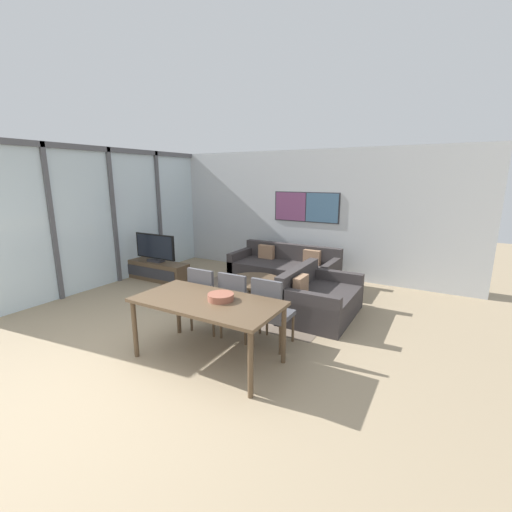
# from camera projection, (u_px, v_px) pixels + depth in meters

# --- Properties ---
(ground_plane) EXTENTS (24.00, 24.00, 0.00)m
(ground_plane) POSITION_uv_depth(u_px,v_px,m) (120.00, 384.00, 3.75)
(ground_plane) COLOR #9E896B
(wall_back) EXTENTS (7.43, 0.09, 2.80)m
(wall_back) POSITION_uv_depth(u_px,v_px,m) (303.00, 213.00, 7.79)
(wall_back) COLOR silver
(wall_back) RESTS_ON ground_plane
(window_wall_left) EXTENTS (0.07, 5.16, 2.80)m
(window_wall_left) POSITION_uv_depth(u_px,v_px,m) (112.00, 210.00, 7.13)
(window_wall_left) COLOR silver
(window_wall_left) RESTS_ON ground_plane
(area_rug) EXTENTS (3.00, 2.09, 0.01)m
(area_rug) POSITION_uv_depth(u_px,v_px,m) (253.00, 300.00, 6.26)
(area_rug) COLOR #706051
(area_rug) RESTS_ON ground_plane
(tv_console) EXTENTS (1.55, 0.42, 0.41)m
(tv_console) POSITION_uv_depth(u_px,v_px,m) (157.00, 271.00, 7.51)
(tv_console) COLOR brown
(tv_console) RESTS_ON ground_plane
(television) EXTENTS (1.08, 0.20, 0.61)m
(television) POSITION_uv_depth(u_px,v_px,m) (155.00, 248.00, 7.40)
(television) COLOR #2D2D33
(television) RESTS_ON tv_console
(sofa_main) EXTENTS (2.25, 0.99, 0.77)m
(sofa_main) POSITION_uv_depth(u_px,v_px,m) (285.00, 270.00, 7.36)
(sofa_main) COLOR #383333
(sofa_main) RESTS_ON ground_plane
(sofa_side) EXTENTS (0.99, 1.46, 0.77)m
(sofa_side) POSITION_uv_depth(u_px,v_px,m) (317.00, 300.00, 5.56)
(sofa_side) COLOR #383333
(sofa_side) RESTS_ON ground_plane
(coffee_table) EXTENTS (0.99, 0.99, 0.40)m
(coffee_table) POSITION_uv_depth(u_px,v_px,m) (253.00, 285.00, 6.20)
(coffee_table) COLOR brown
(coffee_table) RESTS_ON ground_plane
(dining_table) EXTENTS (1.79, 0.90, 0.78)m
(dining_table) POSITION_uv_depth(u_px,v_px,m) (207.00, 306.00, 4.09)
(dining_table) COLOR brown
(dining_table) RESTS_ON ground_plane
(dining_chair_left) EXTENTS (0.46, 0.46, 0.96)m
(dining_chair_left) POSITION_uv_depth(u_px,v_px,m) (206.00, 297.00, 4.93)
(dining_chair_left) COLOR #4C4C51
(dining_chair_left) RESTS_ON ground_plane
(dining_chair_centre) EXTENTS (0.46, 0.46, 0.96)m
(dining_chair_centre) POSITION_uv_depth(u_px,v_px,m) (237.00, 303.00, 4.69)
(dining_chair_centre) COLOR #4C4C51
(dining_chair_centre) RESTS_ON ground_plane
(dining_chair_right) EXTENTS (0.46, 0.46, 0.96)m
(dining_chair_right) POSITION_uv_depth(u_px,v_px,m) (271.00, 310.00, 4.44)
(dining_chair_right) COLOR #4C4C51
(dining_chair_right) RESTS_ON ground_plane
(fruit_bowl) EXTENTS (0.31, 0.31, 0.08)m
(fruit_bowl) POSITION_uv_depth(u_px,v_px,m) (221.00, 296.00, 4.07)
(fruit_bowl) COLOR #995642
(fruit_bowl) RESTS_ON dining_table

